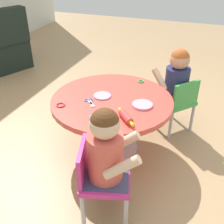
{
  "coord_description": "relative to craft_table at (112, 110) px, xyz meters",
  "views": [
    {
      "loc": [
        -1.74,
        -0.65,
        1.51
      ],
      "look_at": [
        0.0,
        0.0,
        0.37
      ],
      "focal_mm": 43.16,
      "sensor_mm": 36.0,
      "label": 1
    }
  ],
  "objects": [
    {
      "name": "craft_scissors",
      "position": [
        -0.11,
        0.14,
        0.11
      ],
      "size": [
        0.13,
        0.13,
        0.01
      ],
      "color": "silver",
      "rests_on": "craft_table"
    },
    {
      "name": "ground_plane",
      "position": [
        0.0,
        0.0,
        -0.39
      ],
      "size": [
        10.0,
        10.0,
        0.0
      ],
      "primitive_type": "plane",
      "color": "tan"
    },
    {
      "name": "rolling_pin",
      "position": [
        -0.25,
        -0.19,
        0.13
      ],
      "size": [
        0.18,
        0.17,
        0.05
      ],
      "color": "#D83F3F",
      "rests_on": "craft_table"
    },
    {
      "name": "seated_child_left",
      "position": [
        -0.63,
        -0.2,
        0.14
      ],
      "size": [
        0.36,
        0.41,
        0.51
      ],
      "color": "#3F4772",
      "rests_on": "ground"
    },
    {
      "name": "child_chair_left",
      "position": [
        -0.64,
        -0.16,
        -0.08
      ],
      "size": [
        0.37,
        0.37,
        0.54
      ],
      "color": "#B7B7BC",
      "rests_on": "ground"
    },
    {
      "name": "craft_table",
      "position": [
        0.0,
        0.0,
        0.0
      ],
      "size": [
        0.96,
        0.96,
        0.5
      ],
      "color": "silver",
      "rests_on": "ground"
    },
    {
      "name": "cookie_cutter_2",
      "position": [
        -0.31,
        0.02,
        0.11
      ],
      "size": [
        0.07,
        0.07,
        0.01
      ],
      "primitive_type": "torus",
      "color": "#3F99D8",
      "rests_on": "craft_table"
    },
    {
      "name": "cookie_cutter_0",
      "position": [
        0.38,
        -0.13,
        0.11
      ],
      "size": [
        0.06,
        0.06,
        0.01
      ],
      "primitive_type": "torus",
      "color": "#4CB259",
      "rests_on": "craft_table"
    },
    {
      "name": "seated_child_right",
      "position": [
        0.51,
        -0.42,
        0.14
      ],
      "size": [
        0.43,
        0.44,
        0.51
      ],
      "color": "#3F4772",
      "rests_on": "ground"
    },
    {
      "name": "cookie_cutter_1",
      "position": [
        -0.24,
        0.32,
        0.11
      ],
      "size": [
        0.07,
        0.07,
        0.01
      ],
      "primitive_type": "torus",
      "color": "red",
      "rests_on": "craft_table"
    },
    {
      "name": "playdough_blob_1",
      "position": [
        -0.03,
        -0.25,
        0.12
      ],
      "size": [
        0.15,
        0.15,
        0.02
      ],
      "primitive_type": "cylinder",
      "color": "pink",
      "rests_on": "craft_table"
    },
    {
      "name": "playdough_blob_0",
      "position": [
        0.01,
        0.09,
        0.11
      ],
      "size": [
        0.14,
        0.14,
        0.01
      ],
      "primitive_type": "cylinder",
      "color": "#CC99E5",
      "rests_on": "craft_table"
    },
    {
      "name": "child_chair_right",
      "position": [
        0.48,
        -0.45,
        -0.08
      ],
      "size": [
        0.42,
        0.42,
        0.54
      ],
      "color": "#B7B7BC",
      "rests_on": "ground"
    }
  ]
}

